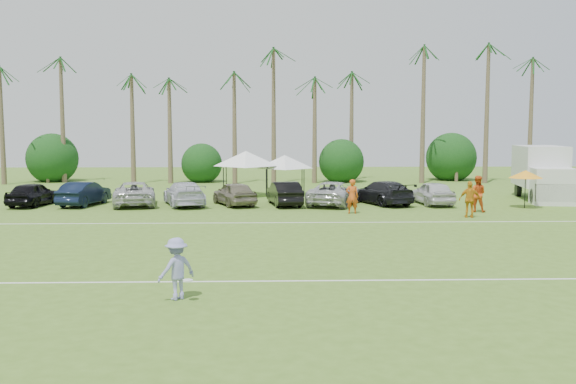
{
  "coord_description": "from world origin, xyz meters",
  "views": [
    {
      "loc": [
        -0.31,
        -16.83,
        4.54
      ],
      "look_at": [
        0.62,
        13.02,
        1.6
      ],
      "focal_mm": 40.0,
      "sensor_mm": 36.0,
      "label": 1
    }
  ],
  "objects": [
    {
      "name": "palm_tree_10",
      "position": [
        23.0,
        38.0,
        9.21
      ],
      "size": [
        2.4,
        2.4,
        10.9
      ],
      "color": "brown",
      "rests_on": "ground"
    },
    {
      "name": "box_truck",
      "position": [
        17.27,
        23.53,
        1.84
      ],
      "size": [
        3.58,
        7.01,
        3.45
      ],
      "rotation": [
        0.0,
        0.0,
        -0.17
      ],
      "color": "silver",
      "rests_on": "ground"
    },
    {
      "name": "bush_tree_1",
      "position": [
        -6.0,
        39.0,
        1.8
      ],
      "size": [
        4.0,
        4.0,
        4.0
      ],
      "color": "brown",
      "rests_on": "ground"
    },
    {
      "name": "parked_car_0",
      "position": [
        -14.25,
        21.37,
        0.71
      ],
      "size": [
        2.2,
        4.36,
        1.42
      ],
      "primitive_type": "imported",
      "rotation": [
        0.0,
        0.0,
        3.01
      ],
      "color": "black",
      "rests_on": "ground"
    },
    {
      "name": "parked_car_3",
      "position": [
        -5.3,
        21.24,
        0.71
      ],
      "size": [
        3.3,
        5.27,
        1.42
      ],
      "primitive_type": "imported",
      "rotation": [
        0.0,
        0.0,
        3.43
      ],
      "color": "silver",
      "rests_on": "ground"
    },
    {
      "name": "field_lines",
      "position": [
        0.0,
        8.0,
        0.01
      ],
      "size": [
        80.0,
        12.1,
        0.01
      ],
      "color": "white",
      "rests_on": "ground"
    },
    {
      "name": "palm_tree_8",
      "position": [
        13.0,
        38.0,
        7.48
      ],
      "size": [
        2.4,
        2.4,
        8.9
      ],
      "color": "brown",
      "rests_on": "ground"
    },
    {
      "name": "palm_tree_7",
      "position": [
        8.0,
        38.0,
        10.06
      ],
      "size": [
        2.4,
        2.4,
        11.9
      ],
      "color": "brown",
      "rests_on": "ground"
    },
    {
      "name": "palm_tree_1",
      "position": [
        -17.0,
        38.0,
        8.35
      ],
      "size": [
        2.4,
        2.4,
        9.9
      ],
      "color": "brown",
      "rests_on": "ground"
    },
    {
      "name": "sideline_player_c",
      "position": [
        10.05,
        15.53,
        0.94
      ],
      "size": [
        1.15,
        0.58,
        1.88
      ],
      "primitive_type": "imported",
      "rotation": [
        0.0,
        0.0,
        3.03
      ],
      "color": "orange",
      "rests_on": "ground"
    },
    {
      "name": "parked_car_8",
      "position": [
        9.61,
        21.23,
        0.71
      ],
      "size": [
        2.01,
        4.3,
        1.42
      ],
      "primitive_type": "imported",
      "rotation": [
        0.0,
        0.0,
        3.22
      ],
      "color": "silver",
      "rests_on": "ground"
    },
    {
      "name": "parked_car_1",
      "position": [
        -11.27,
        21.48,
        0.71
      ],
      "size": [
        2.32,
        4.53,
        1.42
      ],
      "primitive_type": "imported",
      "rotation": [
        0.0,
        0.0,
        2.95
      ],
      "color": "black",
      "rests_on": "ground"
    },
    {
      "name": "market_umbrella",
      "position": [
        14.45,
        19.35,
        1.96
      ],
      "size": [
        1.96,
        1.96,
        2.19
      ],
      "color": "black",
      "rests_on": "ground"
    },
    {
      "name": "parked_car_5",
      "position": [
        0.66,
        21.18,
        0.71
      ],
      "size": [
        2.18,
        4.5,
        1.42
      ],
      "primitive_type": "imported",
      "rotation": [
        0.0,
        0.0,
        3.3
      ],
      "color": "black",
      "rests_on": "ground"
    },
    {
      "name": "palm_tree_2",
      "position": [
        -12.0,
        38.0,
        9.21
      ],
      "size": [
        2.4,
        2.4,
        10.9
      ],
      "color": "brown",
      "rests_on": "ground"
    },
    {
      "name": "bush_tree_3",
      "position": [
        16.0,
        39.0,
        1.8
      ],
      "size": [
        4.0,
        4.0,
        4.0
      ],
      "color": "brown",
      "rests_on": "ground"
    },
    {
      "name": "palm_tree_9",
      "position": [
        18.0,
        38.0,
        8.35
      ],
      "size": [
        2.4,
        2.4,
        9.9
      ],
      "color": "brown",
      "rests_on": "ground"
    },
    {
      "name": "palm_tree_3",
      "position": [
        -8.0,
        38.0,
        10.06
      ],
      "size": [
        2.4,
        2.4,
        11.9
      ],
      "color": "brown",
      "rests_on": "ground"
    },
    {
      "name": "sideline_player_a",
      "position": [
        4.21,
        17.31,
        0.93
      ],
      "size": [
        0.72,
        0.51,
        1.86
      ],
      "primitive_type": "imported",
      "rotation": [
        0.0,
        0.0,
        3.05
      ],
      "color": "#D15017",
      "rests_on": "ground"
    },
    {
      "name": "parked_car_2",
      "position": [
        -8.29,
        21.42,
        0.71
      ],
      "size": [
        3.3,
        5.48,
        1.42
      ],
      "primitive_type": "imported",
      "rotation": [
        0.0,
        0.0,
        3.33
      ],
      "color": "#BABABA",
      "rests_on": "ground"
    },
    {
      "name": "canopy_tent_right",
      "position": [
        0.84,
        27.38,
        2.74
      ],
      "size": [
        3.95,
        3.95,
        3.2
      ],
      "color": "black",
      "rests_on": "ground"
    },
    {
      "name": "parked_car_4",
      "position": [
        -2.32,
        21.26,
        0.71
      ],
      "size": [
        3.13,
        4.5,
        1.42
      ],
      "primitive_type": "imported",
      "rotation": [
        0.0,
        0.0,
        3.53
      ],
      "color": "#78715A",
      "rests_on": "ground"
    },
    {
      "name": "bush_tree_2",
      "position": [
        6.0,
        39.0,
        1.8
      ],
      "size": [
        4.0,
        4.0,
        4.0
      ],
      "color": "brown",
      "rests_on": "ground"
    },
    {
      "name": "frisbee_player",
      "position": [
        -2.76,
        0.04,
        0.83
      ],
      "size": [
        1.23,
        1.16,
        1.67
      ],
      "rotation": [
        0.0,
        0.0,
        3.82
      ],
      "color": "#8D8FC9",
      "rests_on": "ground"
    },
    {
      "name": "palm_tree_4",
      "position": [
        -4.0,
        38.0,
        7.48
      ],
      "size": [
        2.4,
        2.4,
        8.9
      ],
      "color": "brown",
      "rests_on": "ground"
    },
    {
      "name": "palm_tree_5",
      "position": [
        0.0,
        38.0,
        8.35
      ],
      "size": [
        2.4,
        2.4,
        9.9
      ],
      "color": "brown",
      "rests_on": "ground"
    },
    {
      "name": "parked_car_6",
      "position": [
        3.64,
        21.17,
        0.71
      ],
      "size": [
        3.97,
        5.62,
        1.42
      ],
      "primitive_type": "imported",
      "rotation": [
        0.0,
        0.0,
        2.79
      ],
      "color": "#B4B4B5",
      "rests_on": "ground"
    },
    {
      "name": "canopy_tent_left",
      "position": [
        -1.8,
        26.5,
        3.06
      ],
      "size": [
        4.41,
        4.41,
        3.57
      ],
      "color": "black",
      "rests_on": "ground"
    },
    {
      "name": "sideline_player_b",
      "position": [
        11.15,
        17.76,
        1.0
      ],
      "size": [
        1.18,
        1.07,
        2.0
      ],
      "primitive_type": "imported",
      "rotation": [
        0.0,
        0.0,
        2.76
      ],
      "color": "#D64F17",
      "rests_on": "ground"
    },
    {
      "name": "parked_car_7",
      "position": [
        6.62,
        21.56,
        0.71
      ],
      "size": [
        3.55,
        5.29,
        1.42
      ],
      "primitive_type": "imported",
      "rotation": [
        0.0,
        0.0,
        3.49
      ],
      "color": "black",
      "rests_on": "ground"
    },
    {
      "name": "bush_tree_0",
      "position": [
        -19.0,
        39.0,
        1.8
      ],
      "size": [
        4.0,
        4.0,
        4.0
      ],
      "color": "brown",
      "rests_on": "ground"
    },
    {
      "name": "palm_tree_0",
      "position": [
        -22.0,
        38.0,
        7.48
      ],
      "size": [
        2.4,
        2.4,
        8.9
      ],
      "color": "brown",
      "rests_on": "ground"
    },
    {
      "name": "ground",
      "position": [
        0.0,
        0.0,
        0.0
      ],
      "size": [
        120.0,
        120.0,
        0.0
      ],
      "primitive_type": "plane",
      "color": "#476E21",
      "rests_on": "ground"
    },
    {
      "name": "palm_tree_6",
      "position": [
        4.0,
        38.0,
        9.21
      ],
      "size": [
        2.4,
        2.4,
        10.9
      ],
      "color": "brown",
      "rests_on": "ground"
    }
  ]
}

